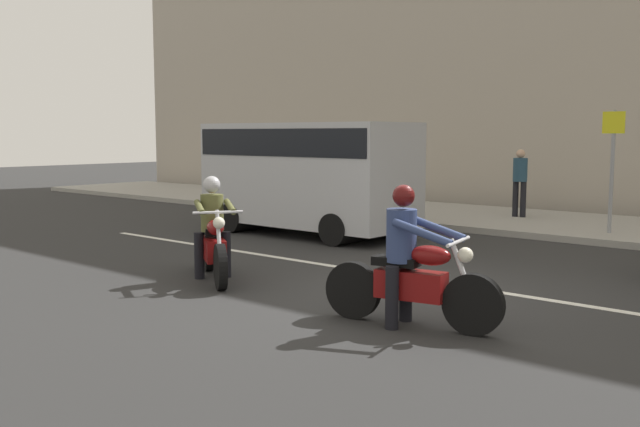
# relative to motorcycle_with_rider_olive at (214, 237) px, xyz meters

# --- Properties ---
(ground_plane) EXTENTS (80.00, 80.00, 0.00)m
(ground_plane) POSITION_rel_motorcycle_with_rider_olive_xyz_m (2.73, 1.06, -0.63)
(ground_plane) COLOR #292929
(sidewalk_slab) EXTENTS (40.00, 4.40, 0.14)m
(sidewalk_slab) POSITION_rel_motorcycle_with_rider_olive_xyz_m (2.73, 9.06, -0.56)
(sidewalk_slab) COLOR #99968E
(sidewalk_slab) RESTS_ON ground_plane
(lane_marking_stripe) EXTENTS (18.00, 0.14, 0.01)m
(lane_marking_stripe) POSITION_rel_motorcycle_with_rider_olive_xyz_m (3.71, 1.96, -0.63)
(lane_marking_stripe) COLOR silver
(lane_marking_stripe) RESTS_ON ground_plane
(motorcycle_with_rider_olive) EXTENTS (1.79, 1.25, 1.54)m
(motorcycle_with_rider_olive) POSITION_rel_motorcycle_with_rider_olive_xyz_m (0.00, 0.00, 0.00)
(motorcycle_with_rider_olive) COLOR black
(motorcycle_with_rider_olive) RESTS_ON ground_plane
(motorcycle_with_rider_denim_blue) EXTENTS (2.09, 0.76, 1.60)m
(motorcycle_with_rider_denim_blue) POSITION_rel_motorcycle_with_rider_olive_xyz_m (3.62, -0.27, 0.02)
(motorcycle_with_rider_denim_blue) COLOR black
(motorcycle_with_rider_denim_blue) RESTS_ON ground_plane
(parked_van_silver) EXTENTS (4.71, 1.96, 2.38)m
(parked_van_silver) POSITION_rel_motorcycle_with_rider_olive_xyz_m (-2.08, 4.45, 0.74)
(parked_van_silver) COLOR #B2B5BA
(parked_van_silver) RESTS_ON ground_plane
(street_sign_post) EXTENTS (0.44, 0.08, 2.49)m
(street_sign_post) POSITION_rel_motorcycle_with_rider_olive_xyz_m (3.12, 7.90, 1.02)
(street_sign_post) COLOR gray
(street_sign_post) RESTS_ON sidewalk_slab
(pedestrian_bystander) EXTENTS (0.34, 0.34, 1.64)m
(pedestrian_bystander) POSITION_rel_motorcycle_with_rider_olive_xyz_m (0.51, 9.31, 0.46)
(pedestrian_bystander) COLOR black
(pedestrian_bystander) RESTS_ON sidewalk_slab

